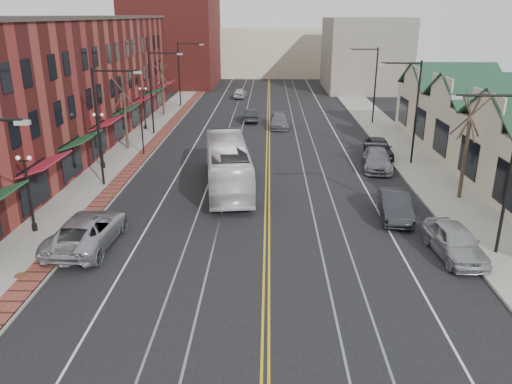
# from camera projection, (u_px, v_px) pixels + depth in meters

# --- Properties ---
(ground) EXTENTS (160.00, 160.00, 0.00)m
(ground) POSITION_uv_depth(u_px,v_px,m) (266.00, 320.00, 19.70)
(ground) COLOR black
(ground) RESTS_ON ground
(sidewalk_left) EXTENTS (4.00, 120.00, 0.15)m
(sidewalk_left) POSITION_uv_depth(u_px,v_px,m) (114.00, 169.00, 38.80)
(sidewalk_left) COLOR gray
(sidewalk_left) RESTS_ON ground
(sidewalk_right) EXTENTS (4.00, 120.00, 0.15)m
(sidewalk_right) POSITION_uv_depth(u_px,v_px,m) (424.00, 171.00, 38.21)
(sidewalk_right) COLOR gray
(sidewalk_right) RESTS_ON ground
(building_left) EXTENTS (10.00, 50.00, 11.00)m
(building_left) POSITION_uv_depth(u_px,v_px,m) (52.00, 86.00, 43.75)
(building_left) COLOR maroon
(building_left) RESTS_ON ground
(building_right) EXTENTS (8.00, 36.00, 4.60)m
(building_right) POSITION_uv_depth(u_px,v_px,m) (508.00, 143.00, 37.32)
(building_right) COLOR #B8AD8D
(building_right) RESTS_ON ground
(backdrop_left) EXTENTS (14.00, 18.00, 14.00)m
(backdrop_left) POSITION_uv_depth(u_px,v_px,m) (174.00, 42.00, 83.67)
(backdrop_left) COLOR maroon
(backdrop_left) RESTS_ON ground
(backdrop_mid) EXTENTS (22.00, 14.00, 9.00)m
(backdrop_mid) POSITION_uv_depth(u_px,v_px,m) (269.00, 52.00, 98.24)
(backdrop_mid) COLOR #B8AD8D
(backdrop_mid) RESTS_ON ground
(backdrop_right) EXTENTS (12.00, 16.00, 11.00)m
(backdrop_right) POSITION_uv_depth(u_px,v_px,m) (364.00, 54.00, 78.69)
(backdrop_right) COLOR slate
(backdrop_right) RESTS_ON ground
(streetlight_l_1) EXTENTS (3.33, 0.25, 8.00)m
(streetlight_l_1) POSITION_uv_depth(u_px,v_px,m) (103.00, 115.00, 33.35)
(streetlight_l_1) COLOR black
(streetlight_l_1) RESTS_ON sidewalk_left
(streetlight_l_2) EXTENTS (3.33, 0.25, 8.00)m
(streetlight_l_2) POSITION_uv_depth(u_px,v_px,m) (155.00, 84.00, 48.42)
(streetlight_l_2) COLOR black
(streetlight_l_2) RESTS_ON sidewalk_left
(streetlight_l_3) EXTENTS (3.33, 0.25, 8.00)m
(streetlight_l_3) POSITION_uv_depth(u_px,v_px,m) (182.00, 68.00, 63.49)
(streetlight_l_3) COLOR black
(streetlight_l_3) RESTS_ON sidewalk_left
(streetlight_r_0) EXTENTS (3.33, 0.25, 8.00)m
(streetlight_r_0) POSITION_uv_depth(u_px,v_px,m) (503.00, 158.00, 23.39)
(streetlight_r_0) COLOR black
(streetlight_r_0) RESTS_ON sidewalk_right
(streetlight_r_1) EXTENTS (3.33, 0.25, 8.00)m
(streetlight_r_1) POSITION_uv_depth(u_px,v_px,m) (411.00, 102.00, 38.46)
(streetlight_r_1) COLOR black
(streetlight_r_1) RESTS_ON sidewalk_right
(streetlight_r_2) EXTENTS (3.33, 0.25, 8.00)m
(streetlight_r_2) POSITION_uv_depth(u_px,v_px,m) (372.00, 77.00, 53.52)
(streetlight_r_2) COLOR black
(streetlight_r_2) RESTS_ON sidewalk_right
(lamppost_l_1) EXTENTS (0.84, 0.28, 4.27)m
(lamppost_l_1) POSITION_uv_depth(u_px,v_px,m) (30.00, 196.00, 26.81)
(lamppost_l_1) COLOR black
(lamppost_l_1) RESTS_ON sidewalk_left
(lamppost_l_2) EXTENTS (0.84, 0.28, 4.27)m
(lamppost_l_2) POSITION_uv_depth(u_px,v_px,m) (101.00, 142.00, 38.11)
(lamppost_l_2) COLOR black
(lamppost_l_2) RESTS_ON sidewalk_left
(lamppost_l_3) EXTENTS (0.84, 0.28, 4.27)m
(lamppost_l_3) POSITION_uv_depth(u_px,v_px,m) (144.00, 109.00, 51.29)
(lamppost_l_3) COLOR black
(lamppost_l_3) RESTS_ON sidewalk_left
(tree_left_near) EXTENTS (1.78, 1.37, 6.48)m
(tree_left_near) POSITION_uv_depth(u_px,v_px,m) (125.00, 111.00, 43.31)
(tree_left_near) COLOR #382B21
(tree_left_near) RESTS_ON sidewalk_left
(tree_left_far) EXTENTS (1.66, 1.28, 6.02)m
(tree_left_far) POSITION_uv_depth(u_px,v_px,m) (162.00, 88.00, 58.46)
(tree_left_far) COLOR #382B21
(tree_left_far) RESTS_ON sidewalk_left
(tree_right_mid) EXTENTS (1.90, 1.46, 6.93)m
(tree_right_mid) POSITION_uv_depth(u_px,v_px,m) (467.00, 143.00, 31.31)
(tree_right_mid) COLOR #382B21
(tree_right_mid) RESTS_ON sidewalk_right
(manhole_mid) EXTENTS (0.60, 0.60, 0.02)m
(manhole_mid) POSITION_uv_depth(u_px,v_px,m) (21.00, 275.00, 22.75)
(manhole_mid) COLOR #592D19
(manhole_mid) RESTS_ON sidewalk_left
(manhole_far) EXTENTS (0.60, 0.60, 0.02)m
(manhole_far) POSITION_uv_depth(u_px,v_px,m) (64.00, 231.00, 27.46)
(manhole_far) COLOR #592D19
(manhole_far) RESTS_ON sidewalk_left
(traffic_signal) EXTENTS (0.18, 0.15, 3.80)m
(traffic_signal) POSITION_uv_depth(u_px,v_px,m) (142.00, 129.00, 41.77)
(traffic_signal) COLOR black
(traffic_signal) RESTS_ON sidewalk_left
(transit_bus) EXTENTS (4.19, 11.88, 3.24)m
(transit_bus) POSITION_uv_depth(u_px,v_px,m) (228.00, 164.00, 34.45)
(transit_bus) COLOR white
(transit_bus) RESTS_ON ground
(parked_suv) EXTENTS (3.07, 6.27, 1.71)m
(parked_suv) POSITION_uv_depth(u_px,v_px,m) (87.00, 231.00, 25.73)
(parked_suv) COLOR #9FA0A6
(parked_suv) RESTS_ON ground
(parked_car_a) EXTENTS (2.28, 4.89, 1.62)m
(parked_car_a) POSITION_uv_depth(u_px,v_px,m) (455.00, 241.00, 24.64)
(parked_car_a) COLOR #999CA0
(parked_car_a) RESTS_ON ground
(parked_car_b) EXTENTS (2.08, 4.89, 1.57)m
(parked_car_b) POSITION_uv_depth(u_px,v_px,m) (394.00, 205.00, 29.37)
(parked_car_b) COLOR #222328
(parked_car_b) RESTS_ON ground
(parked_car_c) EXTENTS (2.80, 5.47, 1.52)m
(parked_car_c) POSITION_uv_depth(u_px,v_px,m) (377.00, 159.00, 38.79)
(parked_car_c) COLOR slate
(parked_car_c) RESTS_ON ground
(parked_car_d) EXTENTS (1.98, 4.84, 1.64)m
(parked_car_d) POSITION_uv_depth(u_px,v_px,m) (378.00, 148.00, 41.96)
(parked_car_d) COLOR black
(parked_car_d) RESTS_ON ground
(distant_car_left) EXTENTS (1.75, 4.35, 1.40)m
(distant_car_left) POSITION_uv_depth(u_px,v_px,m) (251.00, 115.00, 56.14)
(distant_car_left) COLOR black
(distant_car_left) RESTS_ON ground
(distant_car_right) EXTENTS (2.11, 4.99, 1.44)m
(distant_car_right) POSITION_uv_depth(u_px,v_px,m) (279.00, 121.00, 53.07)
(distant_car_right) COLOR slate
(distant_car_right) RESTS_ON ground
(distant_car_far) EXTENTS (1.95, 4.27, 1.42)m
(distant_car_far) POSITION_uv_depth(u_px,v_px,m) (240.00, 93.00, 72.00)
(distant_car_far) COLOR #B5B7BD
(distant_car_far) RESTS_ON ground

